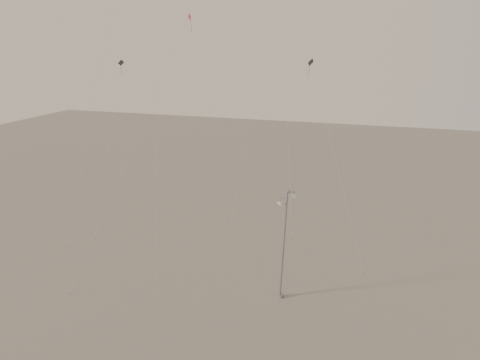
# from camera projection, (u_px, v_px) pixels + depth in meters

# --- Properties ---
(ground) EXTENTS (160.00, 160.00, 0.00)m
(ground) POSITION_uv_depth(u_px,v_px,m) (202.00, 285.00, 33.04)
(ground) COLOR gray
(ground) RESTS_ON ground
(street_lamp) EXTENTS (1.48, 0.99, 9.72)m
(street_lamp) POSITION_uv_depth(u_px,v_px,m) (284.00, 242.00, 29.78)
(street_lamp) COLOR gray
(street_lamp) RESTS_ON ground
(kite_1) EXTENTS (1.87, 8.32, 26.53)m
(kite_1) POSITION_uv_depth(u_px,v_px,m) (158.00, 42.00, 32.52)
(kite_1) COLOR #332C2A
(kite_1) RESTS_ON ground
(kite_3) EXTENTS (6.37, 14.42, 22.89)m
(kite_3) POSITION_uv_depth(u_px,v_px,m) (156.00, 94.00, 34.49)
(kite_3) COLOR maroon
(kite_3) RESTS_ON ground
(kite_4) EXTENTS (7.26, 9.49, 18.80)m
(kite_4) POSITION_uv_depth(u_px,v_px,m) (320.00, 102.00, 38.00)
(kite_4) COLOR #332C2A
(kite_4) RESTS_ON ground
(kite_5) EXTENTS (5.05, 14.43, 32.80)m
(kite_5) POSITION_uv_depth(u_px,v_px,m) (284.00, 7.00, 43.35)
(kite_5) COLOR #9C4C1A
(kite_5) RESTS_ON ground
(kite_6) EXTENTS (0.90, 9.64, 18.53)m
(kite_6) POSITION_uv_depth(u_px,v_px,m) (115.00, 103.00, 42.80)
(kite_6) COLOR #332C2A
(kite_6) RESTS_ON ground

